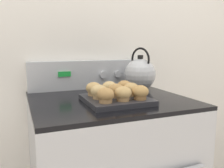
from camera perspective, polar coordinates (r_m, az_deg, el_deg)
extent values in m
cube|color=white|center=(1.44, -5.88, 10.24)|extent=(8.00, 0.05, 2.40)
cube|color=black|center=(1.14, -0.82, -3.83)|extent=(0.72, 0.63, 0.02)
cube|color=#B7BABF|center=(1.39, -5.15, 2.29)|extent=(0.71, 0.05, 0.16)
cube|color=green|center=(1.32, -11.37, 2.36)|extent=(0.07, 0.01, 0.03)
cylinder|color=#B7BABF|center=(1.38, -2.12, 2.25)|extent=(0.04, 0.02, 0.04)
cylinder|color=#B7BABF|center=(1.42, 1.48, 2.42)|extent=(0.04, 0.02, 0.04)
cylinder|color=#B7BABF|center=(1.46, 4.90, 2.57)|extent=(0.04, 0.02, 0.04)
cube|color=#28282D|center=(1.05, 0.97, -3.78)|extent=(0.27, 0.27, 0.02)
cylinder|color=#A37A4C|center=(0.95, -1.55, -3.79)|extent=(0.05, 0.05, 0.02)
ellipsoid|color=#B2844C|center=(0.94, -1.56, -2.50)|extent=(0.07, 0.07, 0.05)
cylinder|color=#A37A4C|center=(0.98, 2.74, -3.36)|extent=(0.05, 0.05, 0.02)
ellipsoid|color=tan|center=(0.98, 2.75, -2.11)|extent=(0.07, 0.07, 0.05)
cylinder|color=olive|center=(1.01, 6.80, -3.00)|extent=(0.05, 0.05, 0.02)
ellipsoid|color=tan|center=(1.01, 6.83, -1.79)|extent=(0.07, 0.07, 0.05)
cylinder|color=tan|center=(1.02, -3.16, -2.86)|extent=(0.05, 0.05, 0.02)
ellipsoid|color=tan|center=(1.02, -3.17, -1.66)|extent=(0.07, 0.07, 0.05)
cylinder|color=tan|center=(1.05, 1.10, -2.53)|extent=(0.05, 0.05, 0.02)
ellipsoid|color=#B2844C|center=(1.05, 1.10, -1.36)|extent=(0.07, 0.07, 0.05)
cylinder|color=tan|center=(1.08, 4.64, -2.23)|extent=(0.05, 0.05, 0.02)
ellipsoid|color=tan|center=(1.08, 4.65, -1.09)|extent=(0.07, 0.07, 0.05)
cylinder|color=tan|center=(1.09, -4.44, -2.09)|extent=(0.05, 0.05, 0.02)
ellipsoid|color=tan|center=(1.09, -4.45, -0.96)|extent=(0.07, 0.07, 0.05)
cylinder|color=#A37A4C|center=(1.12, -0.60, -1.79)|extent=(0.05, 0.05, 0.02)
ellipsoid|color=tan|center=(1.12, -0.60, -0.69)|extent=(0.07, 0.07, 0.05)
cylinder|color=tan|center=(1.15, 2.99, -1.54)|extent=(0.05, 0.05, 0.02)
ellipsoid|color=#B2844C|center=(1.14, 3.00, -0.47)|extent=(0.07, 0.07, 0.05)
sphere|color=silver|center=(1.35, 6.76, 2.32)|extent=(0.18, 0.18, 0.18)
cylinder|color=black|center=(1.34, 6.83, 6.49)|extent=(0.03, 0.03, 0.02)
cone|color=silver|center=(1.40, 4.33, 3.52)|extent=(0.06, 0.09, 0.07)
torus|color=black|center=(1.34, 6.82, 5.88)|extent=(0.05, 0.13, 0.14)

